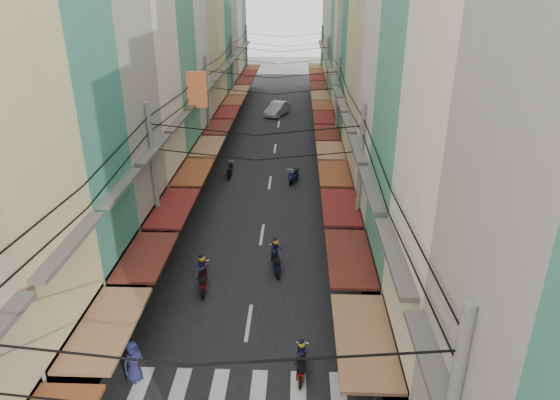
% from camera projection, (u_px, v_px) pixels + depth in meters
% --- Properties ---
extents(ground, '(160.00, 160.00, 0.00)m').
position_uv_depth(ground, '(253.00, 295.00, 22.79)').
color(ground, slate).
rests_on(ground, ground).
extents(road, '(10.00, 80.00, 0.02)m').
position_uv_depth(road, '(274.00, 156.00, 41.10)').
color(road, black).
rests_on(road, ground).
extents(sidewalk_left, '(3.00, 80.00, 0.06)m').
position_uv_depth(sidewalk_left, '(196.00, 155.00, 41.31)').
color(sidewalk_left, slate).
rests_on(sidewalk_left, ground).
extents(sidewalk_right, '(3.00, 80.00, 0.06)m').
position_uv_depth(sidewalk_right, '(353.00, 157.00, 40.87)').
color(sidewalk_right, slate).
rests_on(sidewalk_right, ground).
extents(crosswalk, '(7.55, 2.40, 0.01)m').
position_uv_depth(crosswalk, '(238.00, 394.00, 17.28)').
color(crosswalk, silver).
rests_on(crosswalk, ground).
extents(building_row_left, '(7.80, 67.67, 23.70)m').
position_uv_depth(building_row_left, '(156.00, 36.00, 34.31)').
color(building_row_left, silver).
rests_on(building_row_left, ground).
extents(building_row_right, '(7.80, 68.98, 22.59)m').
position_uv_depth(building_row_right, '(387.00, 42.00, 33.81)').
color(building_row_right, '#3D8772').
rests_on(building_row_right, ground).
extents(utility_poles, '(10.20, 66.13, 8.20)m').
position_uv_depth(utility_poles, '(270.00, 87.00, 33.90)').
color(utility_poles, gray).
rests_on(utility_poles, ground).
extents(white_car, '(5.36, 3.55, 1.76)m').
position_uv_depth(white_car, '(278.00, 115.00, 53.78)').
color(white_car, '#BABABE').
rests_on(white_car, ground).
extents(bicycle, '(1.71, 0.99, 1.11)m').
position_uv_depth(bicycle, '(385.00, 288.00, 23.32)').
color(bicycle, black).
rests_on(bicycle, ground).
extents(moving_scooters, '(5.58, 21.65, 1.86)m').
position_uv_depth(moving_scooters, '(258.00, 248.00, 25.73)').
color(moving_scooters, black).
rests_on(moving_scooters, ground).
extents(parked_scooters, '(12.94, 14.97, 0.98)m').
position_uv_depth(parked_scooters, '(368.00, 337.00, 19.41)').
color(parked_scooters, black).
rests_on(parked_scooters, ground).
extents(pedestrians, '(11.35, 18.18, 2.20)m').
position_uv_depth(pedestrians, '(174.00, 257.00, 23.91)').
color(pedestrians, '#251F29').
rests_on(pedestrians, ground).
extents(market_umbrella, '(2.56, 2.56, 2.70)m').
position_uv_depth(market_umbrella, '(387.00, 259.00, 21.12)').
color(market_umbrella, '#B2B2B7').
rests_on(market_umbrella, ground).
extents(traffic_sign, '(0.10, 0.68, 3.11)m').
position_uv_depth(traffic_sign, '(382.00, 294.00, 18.89)').
color(traffic_sign, gray).
rests_on(traffic_sign, ground).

